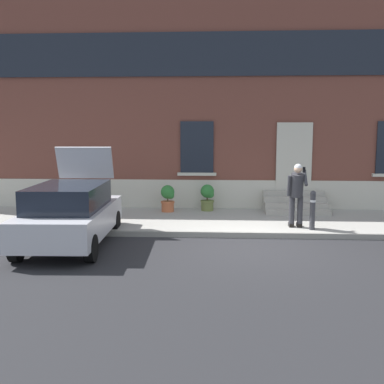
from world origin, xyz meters
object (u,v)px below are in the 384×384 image
(planter_charcoal, at_px, (86,196))
(planter_terracotta, at_px, (168,198))
(person_on_phone, at_px, (297,191))
(planter_olive, at_px, (208,197))
(bollard_near_person, at_px, (313,209))
(hatchback_car_silver, at_px, (71,213))

(planter_charcoal, xyz_separation_m, planter_terracotta, (2.77, -0.27, 0.00))
(person_on_phone, relative_size, planter_olive, 2.02)
(bollard_near_person, relative_size, planter_charcoal, 1.22)
(planter_charcoal, relative_size, planter_olive, 1.00)
(person_on_phone, bearing_deg, planter_olive, 147.20)
(hatchback_car_silver, relative_size, bollard_near_person, 3.95)
(planter_terracotta, distance_m, planter_olive, 1.30)
(planter_olive, bearing_deg, planter_charcoal, 179.81)
(planter_charcoal, bearing_deg, hatchback_car_silver, -78.44)
(bollard_near_person, xyz_separation_m, planter_terracotta, (-4.11, 2.46, -0.11))
(planter_charcoal, distance_m, planter_olive, 4.04)
(person_on_phone, relative_size, planter_terracotta, 2.02)
(bollard_near_person, relative_size, planter_terracotta, 1.22)
(person_on_phone, bearing_deg, planter_terracotta, 161.70)
(hatchback_car_silver, distance_m, planter_olive, 5.25)
(bollard_near_person, height_order, planter_charcoal, bollard_near_person)
(hatchback_car_silver, relative_size, planter_terracotta, 4.80)
(planter_charcoal, xyz_separation_m, planter_olive, (4.04, -0.01, 0.00))
(hatchback_car_silver, relative_size, planter_charcoal, 4.80)
(bollard_near_person, height_order, person_on_phone, person_on_phone)
(hatchback_car_silver, height_order, planter_terracotta, hatchback_car_silver)
(hatchback_car_silver, relative_size, person_on_phone, 2.38)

